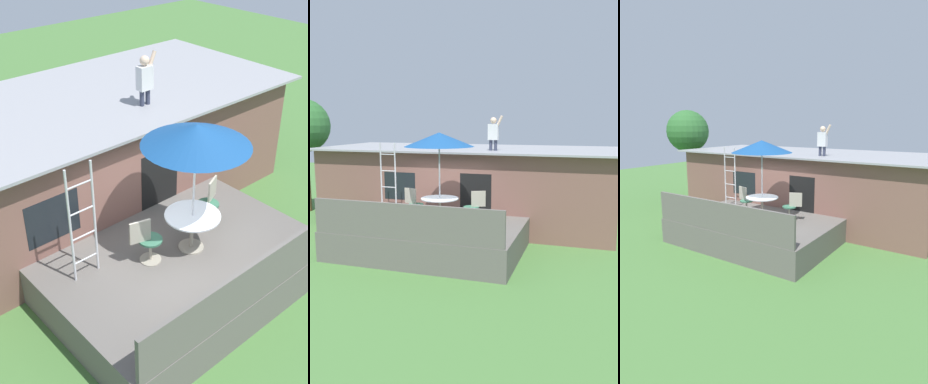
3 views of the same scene
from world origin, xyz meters
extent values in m
plane|color=#477538|center=(0.00, 0.00, 0.00)|extent=(40.00, 40.00, 0.00)
cube|color=brown|center=(0.00, 3.60, 1.32)|extent=(10.00, 4.00, 2.65)
cube|color=#99999E|center=(0.00, 3.60, 2.68)|extent=(10.50, 4.50, 0.06)
cube|color=black|center=(-1.73, 1.61, 1.55)|extent=(1.10, 0.03, 0.90)
cube|color=black|center=(0.84, 1.61, 1.05)|extent=(1.00, 0.03, 2.00)
cube|color=#605B56|center=(0.00, 0.00, 0.40)|extent=(5.06, 3.45, 0.80)
cube|color=#605B56|center=(0.00, -1.68, 1.25)|extent=(4.96, 0.08, 0.90)
cylinder|color=#A59E8C|center=(0.26, 0.04, 0.82)|extent=(0.48, 0.48, 0.03)
cylinder|color=#A59E8C|center=(0.26, 0.04, 1.17)|extent=(0.07, 0.07, 0.71)
cylinder|color=silver|center=(0.26, 0.04, 1.53)|extent=(1.04, 1.04, 0.03)
cylinder|color=silver|center=(0.26, 0.04, 2.00)|extent=(0.04, 0.04, 2.40)
cone|color=#194C8C|center=(0.26, 0.04, 3.15)|extent=(1.90, 1.90, 0.38)
cylinder|color=silver|center=(-1.91, 0.71, 1.90)|extent=(0.04, 0.04, 2.20)
cylinder|color=silver|center=(-1.43, 0.71, 1.90)|extent=(0.04, 0.04, 2.20)
cylinder|color=silver|center=(-1.67, 0.71, 1.15)|extent=(0.48, 0.03, 0.03)
cylinder|color=silver|center=(-1.67, 0.71, 1.65)|extent=(0.48, 0.03, 0.03)
cylinder|color=silver|center=(-1.67, 0.71, 2.15)|extent=(0.48, 0.03, 0.03)
cylinder|color=silver|center=(-1.67, 0.71, 2.65)|extent=(0.48, 0.03, 0.03)
cylinder|color=#33384C|center=(1.10, 2.46, 2.88)|extent=(0.10, 0.10, 0.34)
cylinder|color=#33384C|center=(1.26, 2.46, 2.88)|extent=(0.10, 0.10, 0.34)
cube|color=silver|center=(1.18, 2.46, 3.30)|extent=(0.32, 0.20, 0.50)
sphere|color=beige|center=(1.18, 2.46, 3.66)|extent=(0.20, 0.20, 0.20)
cylinder|color=beige|center=(1.36, 2.46, 3.60)|extent=(0.26, 0.08, 0.44)
cylinder|color=#A59E8C|center=(-0.56, 0.27, 0.81)|extent=(0.40, 0.40, 0.02)
cylinder|color=#A59E8C|center=(-0.56, 0.27, 1.03)|extent=(0.06, 0.06, 0.44)
cylinder|color=#33664C|center=(-0.56, 0.27, 1.26)|extent=(0.44, 0.44, 0.04)
cube|color=#A59E8C|center=(-0.76, 0.32, 1.50)|extent=(0.40, 0.14, 0.44)
cylinder|color=#A59E8C|center=(1.07, 0.40, 0.81)|extent=(0.40, 0.40, 0.02)
cylinder|color=#A59E8C|center=(1.07, 0.40, 1.03)|extent=(0.06, 0.06, 0.44)
cylinder|color=#33664C|center=(1.07, 0.40, 1.26)|extent=(0.44, 0.44, 0.04)
cube|color=#A59E8C|center=(1.25, 0.48, 1.50)|extent=(0.38, 0.20, 0.44)
camera|label=1|loc=(-5.23, -5.17, 6.72)|focal=46.82mm
camera|label=2|loc=(4.25, -10.28, 3.64)|focal=38.12mm
camera|label=3|loc=(6.13, -8.07, 3.83)|focal=30.04mm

